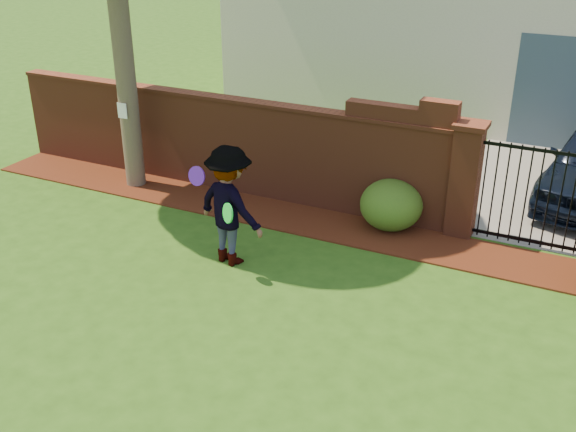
% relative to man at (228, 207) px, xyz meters
% --- Properties ---
extents(ground, '(80.00, 80.00, 0.01)m').
position_rel_man_xyz_m(ground, '(0.48, -1.57, -0.91)').
color(ground, '#284F13').
rests_on(ground, ground).
extents(mulch_bed, '(11.10, 1.08, 0.03)m').
position_rel_man_xyz_m(mulch_bed, '(-0.47, 1.76, -0.89)').
color(mulch_bed, '#3C170A').
rests_on(mulch_bed, ground).
extents(brick_wall, '(8.70, 0.31, 2.16)m').
position_rel_man_xyz_m(brick_wall, '(-1.53, 2.43, 0.02)').
color(brick_wall, brown).
rests_on(brick_wall, ground).
extents(pillar_left, '(0.50, 0.50, 1.88)m').
position_rel_man_xyz_m(pillar_left, '(2.88, 2.43, 0.05)').
color(pillar_left, brown).
rests_on(pillar_left, ground).
extents(iron_gate, '(1.78, 0.03, 1.60)m').
position_rel_man_xyz_m(iron_gate, '(3.98, 2.43, -0.06)').
color(iron_gate, black).
rests_on(iron_gate, ground).
extents(driveway, '(3.20, 8.00, 0.01)m').
position_rel_man_xyz_m(driveway, '(3.98, 6.43, -0.90)').
color(driveway, gray).
rests_on(driveway, ground).
extents(paper_notice, '(0.20, 0.01, 0.28)m').
position_rel_man_xyz_m(paper_notice, '(-3.12, 1.64, 0.59)').
color(paper_notice, white).
rests_on(paper_notice, tree).
extents(shrub_left, '(1.02, 1.02, 0.84)m').
position_rel_man_xyz_m(shrub_left, '(1.81, 2.14, -0.49)').
color(shrub_left, '#275319').
rests_on(shrub_left, ground).
extents(man, '(1.31, 0.97, 1.82)m').
position_rel_man_xyz_m(man, '(0.00, 0.00, 0.00)').
color(man, gray).
rests_on(man, ground).
extents(frisbee_purple, '(0.29, 0.11, 0.29)m').
position_rel_man_xyz_m(frisbee_purple, '(-0.47, -0.05, 0.41)').
color(frisbee_purple, '#6F21D1').
rests_on(frisbee_purple, man).
extents(frisbee_green, '(0.28, 0.22, 0.29)m').
position_rel_man_xyz_m(frisbee_green, '(0.20, -0.32, 0.07)').
color(frisbee_green, green).
rests_on(frisbee_green, man).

